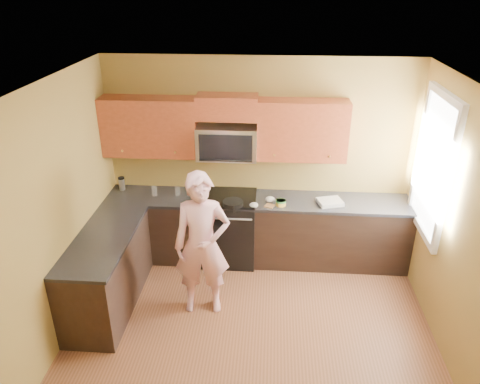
# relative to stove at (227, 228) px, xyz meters

# --- Properties ---
(floor) EXTENTS (4.00, 4.00, 0.00)m
(floor) POSITION_rel_stove_xyz_m (0.40, -1.68, -0.47)
(floor) COLOR brown
(floor) RESTS_ON ground
(ceiling) EXTENTS (4.00, 4.00, 0.00)m
(ceiling) POSITION_rel_stove_xyz_m (0.40, -1.68, 2.23)
(ceiling) COLOR white
(ceiling) RESTS_ON ground
(wall_back) EXTENTS (4.00, 0.00, 4.00)m
(wall_back) POSITION_rel_stove_xyz_m (0.40, 0.32, 0.88)
(wall_back) COLOR olive
(wall_back) RESTS_ON ground
(wall_left) EXTENTS (0.00, 4.00, 4.00)m
(wall_left) POSITION_rel_stove_xyz_m (-1.60, -1.68, 0.88)
(wall_left) COLOR olive
(wall_left) RESTS_ON ground
(wall_right) EXTENTS (0.00, 4.00, 4.00)m
(wall_right) POSITION_rel_stove_xyz_m (2.40, -1.68, 0.88)
(wall_right) COLOR olive
(wall_right) RESTS_ON ground
(cabinet_back_run) EXTENTS (4.00, 0.60, 0.88)m
(cabinet_back_run) POSITION_rel_stove_xyz_m (0.40, 0.02, -0.03)
(cabinet_back_run) COLOR black
(cabinet_back_run) RESTS_ON floor
(cabinet_left_run) EXTENTS (0.60, 1.60, 0.88)m
(cabinet_left_run) POSITION_rel_stove_xyz_m (-1.30, -1.08, -0.03)
(cabinet_left_run) COLOR black
(cabinet_left_run) RESTS_ON floor
(countertop_back) EXTENTS (4.00, 0.62, 0.04)m
(countertop_back) POSITION_rel_stove_xyz_m (0.40, 0.01, 0.43)
(countertop_back) COLOR black
(countertop_back) RESTS_ON cabinet_back_run
(countertop_left) EXTENTS (0.62, 1.60, 0.04)m
(countertop_left) POSITION_rel_stove_xyz_m (-1.29, -1.08, 0.43)
(countertop_left) COLOR black
(countertop_left) RESTS_ON cabinet_left_run
(stove) EXTENTS (0.76, 0.65, 0.95)m
(stove) POSITION_rel_stove_xyz_m (0.00, 0.00, 0.00)
(stove) COLOR black
(stove) RESTS_ON floor
(microwave) EXTENTS (0.76, 0.40, 0.42)m
(microwave) POSITION_rel_stove_xyz_m (0.00, 0.12, 0.97)
(microwave) COLOR silver
(microwave) RESTS_ON wall_back
(upper_cab_left) EXTENTS (1.22, 0.33, 0.75)m
(upper_cab_left) POSITION_rel_stove_xyz_m (-0.99, 0.16, 0.97)
(upper_cab_left) COLOR #933C21
(upper_cab_left) RESTS_ON wall_back
(upper_cab_right) EXTENTS (1.12, 0.33, 0.75)m
(upper_cab_right) POSITION_rel_stove_xyz_m (0.94, 0.16, 0.97)
(upper_cab_right) COLOR #933C21
(upper_cab_right) RESTS_ON wall_back
(upper_cab_over_mw) EXTENTS (0.76, 0.33, 0.30)m
(upper_cab_over_mw) POSITION_rel_stove_xyz_m (0.00, 0.16, 1.62)
(upper_cab_over_mw) COLOR #933C21
(upper_cab_over_mw) RESTS_ON wall_back
(window) EXTENTS (0.06, 1.06, 1.66)m
(window) POSITION_rel_stove_xyz_m (2.38, -0.48, 1.17)
(window) COLOR white
(window) RESTS_ON wall_right
(woman) EXTENTS (0.67, 0.48, 1.72)m
(woman) POSITION_rel_stove_xyz_m (-0.17, -1.06, 0.39)
(woman) COLOR pink
(woman) RESTS_ON floor
(frying_pan) EXTENTS (0.33, 0.49, 0.06)m
(frying_pan) POSITION_rel_stove_xyz_m (0.10, -0.24, 0.47)
(frying_pan) COLOR black
(frying_pan) RESTS_ON stove
(butter_tub) EXTENTS (0.16, 0.16, 0.09)m
(butter_tub) POSITION_rel_stove_xyz_m (0.71, -0.15, 0.45)
(butter_tub) COLOR yellow
(butter_tub) RESTS_ON countertop_back
(toast_slice) EXTENTS (0.14, 0.14, 0.01)m
(toast_slice) POSITION_rel_stove_xyz_m (0.56, -0.19, 0.45)
(toast_slice) COLOR #B27F47
(toast_slice) RESTS_ON countertop_back
(napkin_a) EXTENTS (0.11, 0.12, 0.06)m
(napkin_a) POSITION_rel_stove_xyz_m (0.36, -0.23, 0.48)
(napkin_a) COLOR silver
(napkin_a) RESTS_ON countertop_back
(napkin_b) EXTENTS (0.16, 0.16, 0.07)m
(napkin_b) POSITION_rel_stove_xyz_m (0.57, -0.05, 0.48)
(napkin_b) COLOR silver
(napkin_b) RESTS_ON countertop_back
(dish_towel) EXTENTS (0.35, 0.31, 0.05)m
(dish_towel) POSITION_rel_stove_xyz_m (1.33, -0.05, 0.47)
(dish_towel) COLOR white
(dish_towel) RESTS_ON countertop_back
(travel_mug) EXTENTS (0.09, 0.09, 0.18)m
(travel_mug) POSITION_rel_stove_xyz_m (-1.45, 0.16, 0.44)
(travel_mug) COLOR silver
(travel_mug) RESTS_ON countertop_back
(glass_a) EXTENTS (0.08, 0.08, 0.12)m
(glass_a) POSITION_rel_stove_xyz_m (-0.97, 0.03, 0.51)
(glass_a) COLOR silver
(glass_a) RESTS_ON countertop_back
(glass_b) EXTENTS (0.09, 0.09, 0.12)m
(glass_b) POSITION_rel_stove_xyz_m (-0.66, 0.06, 0.51)
(glass_b) COLOR silver
(glass_b) RESTS_ON countertop_back
(glass_c) EXTENTS (0.09, 0.09, 0.12)m
(glass_c) POSITION_rel_stove_xyz_m (-0.31, 0.15, 0.51)
(glass_c) COLOR silver
(glass_c) RESTS_ON countertop_back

